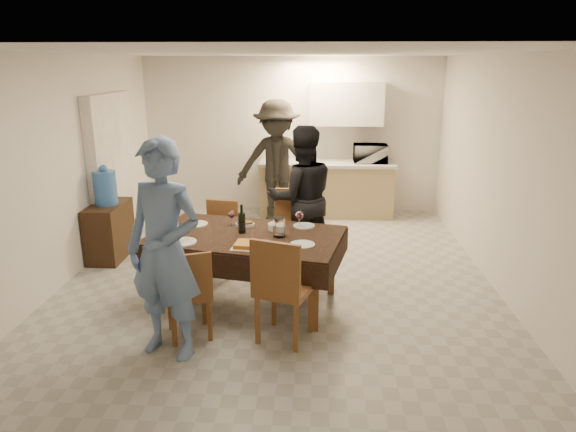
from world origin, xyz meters
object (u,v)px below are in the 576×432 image
object	(u,v)px
water_pitcher	(279,227)
person_kitchen	(277,163)
dining_table	(246,238)
wine_bottle	(242,219)
water_jug	(105,188)
savoury_tart	(251,245)
person_far	(302,198)
person_near	(165,251)
console	(110,231)
microwave	(370,153)

from	to	relation	value
water_pitcher	person_kitchen	size ratio (longest dim) A/B	0.10
dining_table	wine_bottle	bearing A→B (deg)	146.96
dining_table	water_jug	size ratio (longest dim) A/B	4.95
dining_table	savoury_tart	size ratio (longest dim) A/B	5.95
water_pitcher	person_far	bearing A→B (deg)	79.70
water_pitcher	person_far	xyz separation A→B (m)	(0.20, 1.10, 0.03)
person_far	wine_bottle	bearing A→B (deg)	44.90
person_near	person_far	xyz separation A→B (m)	(1.10, 2.10, -0.07)
console	microwave	size ratio (longest dim) A/B	1.46
person_far	dining_table	bearing A→B (deg)	48.21
water_jug	person_kitchen	distance (m)	2.69
water_pitcher	person_kitchen	world-z (taller)	person_kitchen
console	water_pitcher	world-z (taller)	water_pitcher
console	person_far	bearing A→B (deg)	-3.52
water_jug	person_far	world-z (taller)	person_far
wine_bottle	person_near	world-z (taller)	person_near
person_far	water_pitcher	bearing A→B (deg)	65.55
console	microwave	world-z (taller)	microwave
wine_bottle	person_far	world-z (taller)	person_far
wine_bottle	microwave	size ratio (longest dim) A/B	0.57
water_jug	water_pitcher	xyz separation A→B (m)	(2.33, -1.26, -0.08)
water_pitcher	person_kitchen	bearing A→B (deg)	94.91
wine_bottle	savoury_tart	size ratio (longest dim) A/B	0.85
savoury_tart	person_far	bearing A→B (deg)	72.53
water_jug	water_pitcher	world-z (taller)	water_jug
console	water_pitcher	bearing A→B (deg)	-28.28
console	person_kitchen	world-z (taller)	person_kitchen
person_near	savoury_tart	bearing A→B (deg)	63.42
person_near	person_kitchen	world-z (taller)	person_kitchen
person_kitchen	person_far	bearing A→B (deg)	-76.30
dining_table	person_kitchen	xyz separation A→B (m)	(0.10, 2.91, 0.25)
microwave	person_far	world-z (taller)	person_far
water_jug	person_far	xyz separation A→B (m)	(2.53, -0.16, -0.06)
savoury_tart	person_kitchen	distance (m)	3.30
savoury_tart	person_near	xyz separation A→B (m)	(-0.65, -0.67, 0.18)
water_jug	person_near	bearing A→B (deg)	-57.55
dining_table	console	bearing A→B (deg)	160.67
dining_table	water_jug	world-z (taller)	water_jug
savoury_tart	dining_table	bearing A→B (deg)	104.74
dining_table	water_jug	xyz separation A→B (m)	(-1.98, 1.21, 0.22)
person_kitchen	microwave	bearing A→B (deg)	16.56
wine_bottle	person_kitchen	world-z (taller)	person_kitchen
microwave	person_kitchen	distance (m)	1.58
water_jug	person_near	distance (m)	2.67
water_pitcher	savoury_tart	world-z (taller)	water_pitcher
wine_bottle	savoury_tart	bearing A→B (deg)	-70.77
person_near	person_kitchen	distance (m)	4.02
water_pitcher	savoury_tart	size ratio (longest dim) A/B	0.55
console	person_near	xyz separation A→B (m)	(1.43, -2.26, 0.60)
console	microwave	xyz separation A→B (m)	(3.59, 2.16, 0.69)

